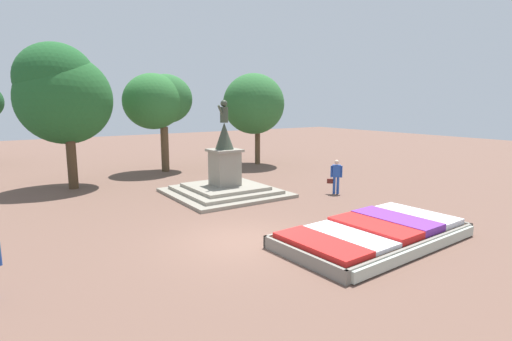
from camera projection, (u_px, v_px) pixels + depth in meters
name	position (u px, v px, depth m)	size (l,w,h in m)	color
ground_plane	(241.00, 241.00, 12.87)	(89.09, 89.09, 0.00)	brown
flower_planter	(376.00, 233.00, 12.83)	(6.60, 3.72, 0.59)	#38281C
statue_monument	(225.00, 180.00, 19.33)	(5.08, 5.08, 4.54)	gray
pedestrian_with_handbag	(336.00, 175.00, 19.38)	(0.60, 0.54, 1.68)	#264CA5
park_tree_far_left	(62.00, 92.00, 20.35)	(4.75, 4.09, 7.41)	#4C3823
park_tree_behind_statue	(158.00, 101.00, 25.33)	(4.51, 3.65, 6.23)	brown
park_tree_street_side	(255.00, 104.00, 28.03)	(4.24, 4.44, 6.44)	brown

